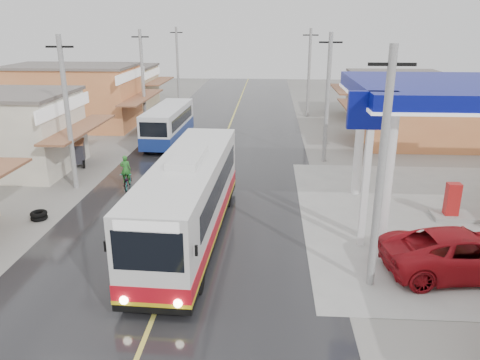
{
  "coord_description": "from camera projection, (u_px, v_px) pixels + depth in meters",
  "views": [
    {
      "loc": [
        3.42,
        -14.36,
        8.61
      ],
      "look_at": [
        2.15,
        5.65,
        1.77
      ],
      "focal_mm": 35.0,
      "sensor_mm": 36.0,
      "label": 1
    }
  ],
  "objects": [
    {
      "name": "ground",
      "position": [
        169.0,
        277.0,
        16.55
      ],
      "size": [
        120.0,
        120.0,
        0.0
      ],
      "primitive_type": "plane",
      "color": "slate",
      "rests_on": "ground"
    },
    {
      "name": "road",
      "position": [
        216.0,
        159.0,
        30.71
      ],
      "size": [
        12.0,
        90.0,
        0.02
      ],
      "primitive_type": "cube",
      "color": "black",
      "rests_on": "ground"
    },
    {
      "name": "centre_line",
      "position": [
        216.0,
        159.0,
        30.71
      ],
      "size": [
        0.15,
        90.0,
        0.01
      ],
      "primitive_type": "cube",
      "color": "#D8CC4C",
      "rests_on": "road"
    },
    {
      "name": "shopfronts_left",
      "position": [
        45.0,
        145.0,
        34.33
      ],
      "size": [
        11.0,
        44.0,
        5.2
      ],
      "primitive_type": null,
      "color": "tan",
      "rests_on": "ground"
    },
    {
      "name": "shopfronts_right",
      "position": [
        469.0,
        178.0,
        26.98
      ],
      "size": [
        11.0,
        44.0,
        4.8
      ],
      "primitive_type": null,
      "color": "beige",
      "rests_on": "ground"
    },
    {
      "name": "utility_poles_left",
      "position": [
        117.0,
        153.0,
        32.08
      ],
      "size": [
        1.6,
        50.0,
        8.0
      ],
      "primitive_type": null,
      "color": "gray",
      "rests_on": "ground"
    },
    {
      "name": "utility_poles_right",
      "position": [
        324.0,
        161.0,
        30.29
      ],
      "size": [
        1.6,
        36.0,
        8.0
      ],
      "primitive_type": null,
      "color": "gray",
      "rests_on": "ground"
    },
    {
      "name": "coach_bus",
      "position": [
        190.0,
        198.0,
        19.02
      ],
      "size": [
        3.06,
        11.82,
        3.66
      ],
      "rotation": [
        0.0,
        0.0,
        -0.04
      ],
      "color": "silver",
      "rests_on": "road"
    },
    {
      "name": "second_bus",
      "position": [
        168.0,
        124.0,
        34.34
      ],
      "size": [
        2.44,
        8.12,
        2.67
      ],
      "rotation": [
        0.0,
        0.0,
        -0.03
      ],
      "color": "silver",
      "rests_on": "road"
    },
    {
      "name": "jeepney",
      "position": [
        464.0,
        253.0,
        16.59
      ],
      "size": [
        6.05,
        3.34,
        1.6
      ],
      "primitive_type": "imported",
      "rotation": [
        0.0,
        0.0,
        1.69
      ],
      "color": "maroon",
      "rests_on": "ground"
    },
    {
      "name": "cyclist",
      "position": [
        127.0,
        177.0,
        25.22
      ],
      "size": [
        0.82,
        1.8,
        1.88
      ],
      "rotation": [
        0.0,
        0.0,
        0.13
      ],
      "color": "black",
      "rests_on": "ground"
    },
    {
      "name": "tricycle_near",
      "position": [
        74.0,
        152.0,
        29.14
      ],
      "size": [
        1.88,
        2.16,
        1.53
      ],
      "rotation": [
        0.0,
        0.0,
        0.33
      ],
      "color": "#26262D",
      "rests_on": "ground"
    },
    {
      "name": "tyre_stack",
      "position": [
        39.0,
        215.0,
        21.32
      ],
      "size": [
        0.76,
        0.76,
        0.39
      ],
      "color": "black",
      "rests_on": "ground"
    }
  ]
}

